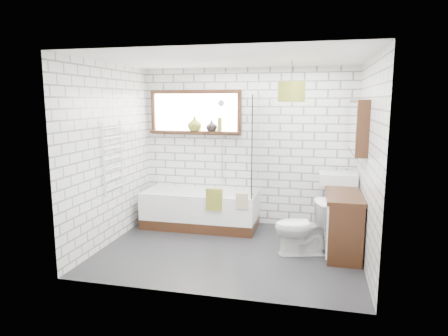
% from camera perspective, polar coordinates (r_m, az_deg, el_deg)
% --- Properties ---
extents(floor, '(3.40, 2.60, 0.01)m').
position_cam_1_polar(floor, '(5.49, 0.77, -11.68)').
color(floor, black).
rests_on(floor, ground).
extents(ceiling, '(3.40, 2.60, 0.01)m').
position_cam_1_polar(ceiling, '(5.14, 0.83, 15.37)').
color(ceiling, white).
rests_on(ceiling, ground).
extents(wall_back, '(3.40, 0.01, 2.50)m').
position_cam_1_polar(wall_back, '(6.44, 3.29, 3.00)').
color(wall_back, white).
rests_on(wall_back, ground).
extents(wall_front, '(3.40, 0.01, 2.50)m').
position_cam_1_polar(wall_front, '(3.92, -3.29, -1.25)').
color(wall_front, white).
rests_on(wall_front, ground).
extents(wall_left, '(0.01, 2.60, 2.50)m').
position_cam_1_polar(wall_left, '(5.78, -15.97, 1.89)').
color(wall_left, white).
rests_on(wall_left, ground).
extents(wall_right, '(0.01, 2.60, 2.50)m').
position_cam_1_polar(wall_right, '(5.09, 19.90, 0.69)').
color(wall_right, white).
rests_on(wall_right, ground).
extents(window, '(1.52, 0.16, 0.68)m').
position_cam_1_polar(window, '(6.56, -4.14, 7.93)').
color(window, black).
rests_on(window, wall_back).
extents(towel_radiator, '(0.06, 0.52, 1.00)m').
position_cam_1_polar(towel_radiator, '(5.76, -15.55, 1.39)').
color(towel_radiator, white).
rests_on(towel_radiator, wall_left).
extents(mirror_cabinet, '(0.16, 1.20, 0.70)m').
position_cam_1_polar(mirror_cabinet, '(5.63, 18.58, 5.66)').
color(mirror_cabinet, black).
rests_on(mirror_cabinet, wall_right).
extents(shower_riser, '(0.02, 0.02, 1.30)m').
position_cam_1_polar(shower_riser, '(6.47, -0.27, 3.93)').
color(shower_riser, silver).
rests_on(shower_riser, wall_back).
extents(bathtub, '(1.78, 0.79, 0.58)m').
position_cam_1_polar(bathtub, '(6.39, -3.34, -5.84)').
color(bathtub, white).
rests_on(bathtub, floor).
extents(shower_screen, '(0.02, 0.72, 1.50)m').
position_cam_1_polar(shower_screen, '(6.01, 4.56, 3.24)').
color(shower_screen, white).
rests_on(shower_screen, bathtub).
extents(towel_green, '(0.24, 0.07, 0.33)m').
position_cam_1_polar(towel_green, '(5.87, -1.41, -4.52)').
color(towel_green, olive).
rests_on(towel_green, bathtub).
extents(towel_beige, '(0.18, 0.04, 0.23)m').
position_cam_1_polar(towel_beige, '(5.79, 2.59, -4.74)').
color(towel_beige, tan).
rests_on(towel_beige, bathtub).
extents(vanity, '(0.45, 1.40, 0.80)m').
position_cam_1_polar(vanity, '(5.67, 16.59, -7.08)').
color(vanity, black).
rests_on(vanity, floor).
extents(basin, '(0.53, 0.46, 0.15)m').
position_cam_1_polar(basin, '(6.04, 15.97, -1.39)').
color(basin, white).
rests_on(basin, vanity).
extents(tap, '(0.04, 0.04, 0.16)m').
position_cam_1_polar(tap, '(6.04, 17.51, -0.93)').
color(tap, silver).
rests_on(tap, vanity).
extents(toilet, '(0.58, 0.79, 0.73)m').
position_cam_1_polar(toilet, '(5.34, 11.10, -8.29)').
color(toilet, white).
rests_on(toilet, floor).
extents(vase_olive, '(0.25, 0.25, 0.24)m').
position_cam_1_polar(vase_olive, '(6.54, -4.24, 6.18)').
color(vase_olive, olive).
rests_on(vase_olive, window).
extents(vase_dark, '(0.20, 0.20, 0.19)m').
position_cam_1_polar(vase_dark, '(6.46, -1.79, 5.91)').
color(vase_dark, black).
rests_on(vase_dark, window).
extents(bottle, '(0.09, 0.09, 0.22)m').
position_cam_1_polar(bottle, '(6.42, -0.61, 6.04)').
color(bottle, olive).
rests_on(bottle, window).
extents(pendant, '(0.35, 0.35, 0.26)m').
position_cam_1_polar(pendant, '(5.24, 9.60, 10.69)').
color(pendant, olive).
rests_on(pendant, ceiling).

